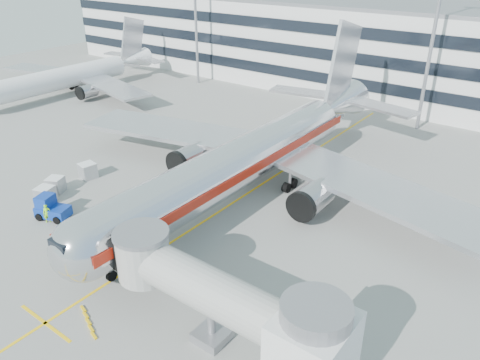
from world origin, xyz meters
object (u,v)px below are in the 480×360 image
Objects in this scene: main_jet at (255,154)px; belt_loader at (122,225)px; cargo_container_left at (45,195)px; baggage_tug at (51,208)px; ramp_worker at (47,213)px; cargo_container_front at (56,185)px; cargo_container_right at (88,171)px.

belt_loader is (-5.06, -14.28, -3.62)m from main_jet.
belt_loader is 2.22× the size of cargo_container_left.
ramp_worker is at bearing -58.26° from baggage_tug.
ramp_worker reaches higher than cargo_container_front.
baggage_tug is 1.87× the size of ramp_worker.
cargo_container_right is (-4.55, 7.74, -0.14)m from baggage_tug.
main_jet reaches higher than cargo_container_left.
baggage_tug is 0.86m from ramp_worker.
cargo_container_left is at bearing -78.25° from cargo_container_right.
cargo_container_left is 1.07× the size of cargo_container_right.
main_jet is 11.07× the size of belt_loader.
baggage_tug is 5.67m from cargo_container_front.
cargo_container_front is 1.09× the size of ramp_worker.
cargo_container_right is 1.00× the size of ramp_worker.
cargo_container_right reaches higher than cargo_container_front.
ramp_worker is at bearing -59.46° from cargo_container_right.
belt_loader is 1.28× the size of baggage_tug.
ramp_worker is (3.69, -2.18, 0.09)m from cargo_container_left.
baggage_tug is 1.74× the size of cargo_container_left.
cargo_container_left reaches higher than cargo_container_front.
main_jet reaches higher than ramp_worker.
main_jet is at bearing 28.24° from cargo_container_right.
belt_loader is at bearing -25.22° from ramp_worker.
cargo_container_left is 1.08× the size of ramp_worker.
ramp_worker is (0.45, -0.73, -0.08)m from baggage_tug.
belt_loader is at bearing -109.51° from main_jet.
cargo_container_left is at bearing 155.88° from baggage_tug.
cargo_container_left is 2.38m from cargo_container_front.
cargo_container_left is (-15.74, -15.45, -3.36)m from main_jet.
cargo_container_front is at bearing 142.05° from baggage_tug.
cargo_container_right reaches higher than cargo_container_left.
main_jet is at bearing 38.31° from cargo_container_front.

